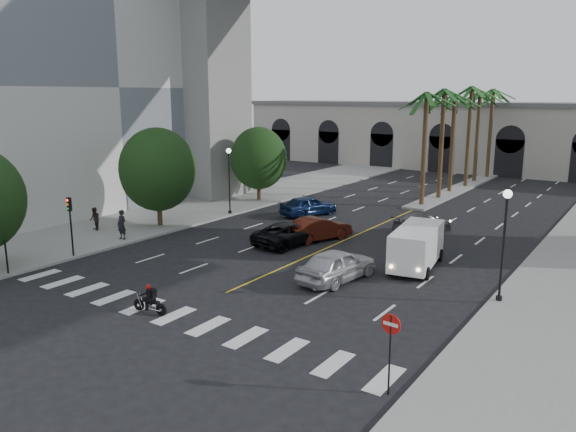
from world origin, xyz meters
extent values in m
plane|color=black|center=(0.00, 0.00, 0.00)|extent=(140.00, 140.00, 0.00)
cube|color=gray|center=(-15.00, 15.00, 0.07)|extent=(8.00, 100.00, 0.15)
cube|color=gray|center=(0.00, 38.00, 0.10)|extent=(2.00, 24.00, 0.20)
cube|color=silver|center=(-27.00, 12.00, 10.00)|extent=(16.00, 32.00, 20.00)
cube|color=#B8B3A5|center=(0.00, 55.00, 4.00)|extent=(70.00, 10.00, 8.00)
cube|color=slate|center=(0.00, 55.00, 8.25)|extent=(71.00, 10.50, 0.50)
cube|color=gray|center=(-18.50, 22.00, 10.40)|extent=(5.00, 6.00, 20.80)
cylinder|color=#47331E|center=(0.00, 28.00, 4.75)|extent=(0.40, 0.40, 9.50)
cylinder|color=#47331E|center=(0.10, 32.00, 4.90)|extent=(0.40, 0.40, 9.80)
cylinder|color=#47331E|center=(-0.20, 36.00, 4.65)|extent=(0.40, 0.40, 9.30)
cylinder|color=#47331E|center=(0.15, 40.00, 5.05)|extent=(0.40, 0.40, 10.10)
cylinder|color=#47331E|center=(-0.10, 44.00, 4.80)|extent=(0.40, 0.40, 9.60)
cylinder|color=#47331E|center=(0.20, 48.00, 4.95)|extent=(0.40, 0.40, 9.90)
cylinder|color=#382616|center=(-13.00, 10.00, 1.22)|extent=(0.36, 0.36, 2.45)
ellipsoid|color=black|center=(-13.00, 10.00, 4.22)|extent=(5.44, 5.44, 5.98)
cylinder|color=#382616|center=(-13.00, 22.00, 1.13)|extent=(0.36, 0.36, 2.27)
ellipsoid|color=black|center=(-13.00, 22.00, 3.91)|extent=(5.04, 5.04, 5.54)
cylinder|color=black|center=(-11.40, 16.00, 0.18)|extent=(0.28, 0.28, 0.36)
cylinder|color=black|center=(-11.40, 16.00, 2.60)|extent=(0.11, 0.11, 5.00)
sphere|color=white|center=(-11.40, 16.00, 5.15)|extent=(0.40, 0.40, 0.40)
cylinder|color=black|center=(11.40, 8.00, 0.18)|extent=(0.28, 0.28, 0.36)
cylinder|color=black|center=(11.40, 8.00, 2.60)|extent=(0.11, 0.11, 5.00)
sphere|color=white|center=(11.40, 8.00, 5.15)|extent=(0.40, 0.40, 0.40)
cylinder|color=black|center=(-11.30, -2.50, 1.75)|extent=(0.10, 0.10, 3.50)
cube|color=black|center=(-11.30, -2.50, 3.25)|extent=(0.25, 0.18, 0.80)
cylinder|color=black|center=(-11.30, 1.50, 1.75)|extent=(0.10, 0.10, 3.50)
cube|color=black|center=(-11.30, 1.50, 3.25)|extent=(0.25, 0.18, 0.80)
cylinder|color=black|center=(-1.74, -1.92, 0.27)|extent=(0.55, 0.14, 0.54)
cylinder|color=black|center=(-0.45, -1.80, 0.27)|extent=(0.55, 0.14, 0.54)
cube|color=silver|center=(-1.05, -1.85, 0.34)|extent=(0.38, 0.28, 0.23)
cube|color=black|center=(-1.19, -1.87, 0.59)|extent=(0.51, 0.24, 0.18)
cube|color=black|center=(-0.78, -1.83, 0.56)|extent=(0.42, 0.25, 0.11)
cylinder|color=black|center=(-1.54, -1.90, 0.79)|extent=(0.07, 0.50, 0.03)
cube|color=black|center=(-0.99, -1.85, 0.90)|extent=(0.27, 0.36, 0.47)
cube|color=black|center=(-0.84, -1.83, 0.94)|extent=(0.15, 0.28, 0.34)
sphere|color=#A50D0B|center=(-1.11, -1.86, 1.21)|extent=(0.23, 0.23, 0.23)
imported|color=#B1B0B5|center=(3.58, 6.65, 0.85)|extent=(2.67, 5.21, 1.70)
imported|color=#49180E|center=(-1.50, 13.23, 0.77)|extent=(3.22, 4.97, 1.55)
imported|color=black|center=(-2.48, 11.23, 0.73)|extent=(3.13, 5.55, 1.46)
imported|color=#59595D|center=(3.48, 19.08, 0.68)|extent=(3.49, 5.05, 1.36)
imported|color=#0F2047|center=(-6.11, 19.38, 0.81)|extent=(3.53, 5.11, 1.62)
cube|color=white|center=(6.17, 11.05, 1.30)|extent=(2.83, 5.65, 2.00)
cube|color=black|center=(6.57, 8.53, 1.55)|extent=(1.87, 0.54, 0.85)
cylinder|color=black|center=(5.53, 9.02, 0.35)|extent=(0.39, 0.74, 0.70)
cylinder|color=black|center=(7.41, 9.32, 0.35)|extent=(0.39, 0.74, 0.70)
cylinder|color=black|center=(4.93, 12.77, 0.35)|extent=(0.39, 0.74, 0.70)
cylinder|color=black|center=(6.81, 13.07, 0.35)|extent=(0.39, 0.74, 0.70)
imported|color=black|center=(-11.98, 5.71, 1.13)|extent=(0.73, 0.50, 1.96)
imported|color=black|center=(-15.51, 6.28, 0.96)|extent=(0.95, 0.85, 1.62)
cylinder|color=black|center=(10.50, -2.33, 1.35)|extent=(0.06, 0.06, 2.71)
cylinder|color=#B6120D|center=(10.50, -2.33, 2.42)|extent=(0.68, 0.09, 0.68)
cube|color=silver|center=(10.50, -2.33, 2.42)|extent=(0.52, 0.07, 0.11)
camera|label=1|loc=(17.04, -17.80, 9.49)|focal=35.00mm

